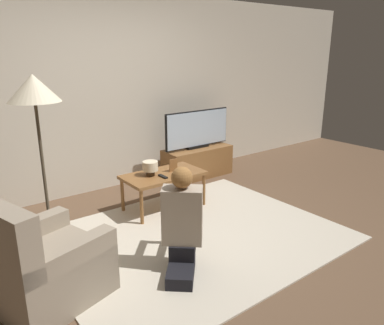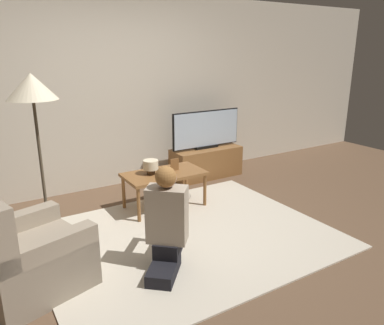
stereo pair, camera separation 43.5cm
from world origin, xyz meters
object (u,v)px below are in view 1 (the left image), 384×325
object	(u,v)px
armchair	(43,267)
person_kneeling	(182,221)
coffee_table	(164,177)
tv	(197,129)
floor_lamp	(35,97)
table_lamp	(150,167)

from	to	relation	value
armchair	person_kneeling	world-z (taller)	person_kneeling
coffee_table	armchair	world-z (taller)	armchair
coffee_table	person_kneeling	distance (m)	1.34
tv	coffee_table	world-z (taller)	tv
tv	coffee_table	size ratio (longest dim) A/B	1.18
floor_lamp	tv	bearing A→B (deg)	17.14
tv	person_kneeling	xyz separation A→B (m)	(-1.67, -1.91, -0.26)
person_kneeling	table_lamp	distance (m)	1.31
floor_lamp	armchair	distance (m)	1.49
floor_lamp	person_kneeling	distance (m)	1.71
tv	floor_lamp	xyz separation A→B (m)	(-2.45, -0.75, 0.72)
coffee_table	table_lamp	world-z (taller)	table_lamp
floor_lamp	armchair	bearing A→B (deg)	-110.24
tv	table_lamp	xyz separation A→B (m)	(-1.24, -0.68, -0.18)
table_lamp	armchair	bearing A→B (deg)	-148.53
tv	table_lamp	world-z (taller)	tv
tv	floor_lamp	bearing A→B (deg)	-162.86
tv	coffee_table	bearing A→B (deg)	-146.32
floor_lamp	table_lamp	distance (m)	1.51
coffee_table	armchair	size ratio (longest dim) A/B	1.01
coffee_table	table_lamp	distance (m)	0.22
person_kneeling	coffee_table	bearing A→B (deg)	-75.21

